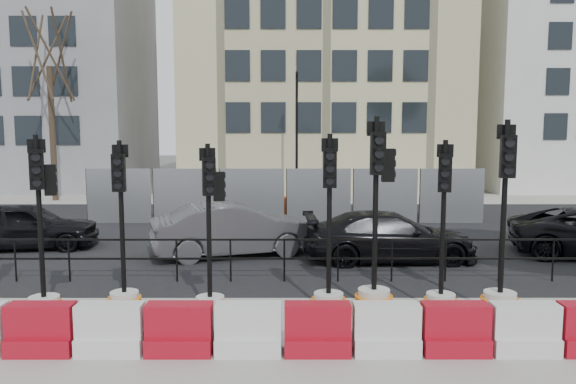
{
  "coord_description": "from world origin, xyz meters",
  "views": [
    {
      "loc": [
        0.07,
        -11.04,
        3.45
      ],
      "look_at": [
        0.08,
        3.0,
        1.84
      ],
      "focal_mm": 35.0,
      "sensor_mm": 36.0,
      "label": 1
    }
  ],
  "objects_px": {
    "traffic_signal_d": "(210,277)",
    "car_a": "(25,226)",
    "traffic_signal_h": "(501,276)",
    "car_c": "(390,237)"
  },
  "relations": [
    {
      "from": "traffic_signal_d",
      "to": "car_a",
      "type": "distance_m",
      "value": 8.38
    },
    {
      "from": "car_a",
      "to": "car_c",
      "type": "height_order",
      "value": "car_a"
    },
    {
      "from": "traffic_signal_d",
      "to": "car_a",
      "type": "relative_size",
      "value": 0.76
    },
    {
      "from": "traffic_signal_h",
      "to": "car_c",
      "type": "height_order",
      "value": "traffic_signal_h"
    },
    {
      "from": "traffic_signal_h",
      "to": "car_a",
      "type": "distance_m",
      "value": 12.74
    },
    {
      "from": "traffic_signal_d",
      "to": "car_c",
      "type": "relative_size",
      "value": 0.7
    },
    {
      "from": "car_c",
      "to": "car_a",
      "type": "bearing_deg",
      "value": 79.31
    },
    {
      "from": "traffic_signal_d",
      "to": "traffic_signal_h",
      "type": "bearing_deg",
      "value": -14.79
    },
    {
      "from": "traffic_signal_d",
      "to": "car_c",
      "type": "xyz_separation_m",
      "value": [
        4.05,
        4.33,
        -0.11
      ]
    },
    {
      "from": "car_a",
      "to": "car_c",
      "type": "relative_size",
      "value": 0.92
    }
  ]
}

